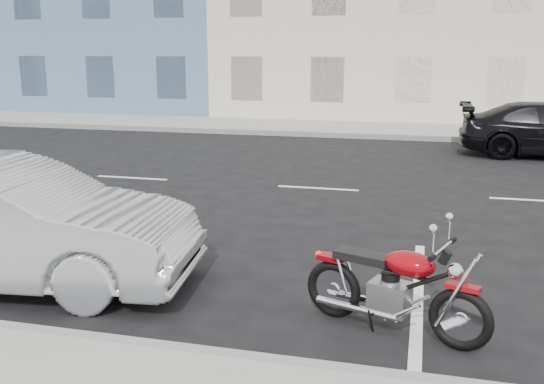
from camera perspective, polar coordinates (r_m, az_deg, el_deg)
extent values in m
plane|color=black|center=(11.77, 13.97, -0.20)|extent=(120.00, 120.00, 0.00)
cube|color=gray|center=(20.93, 0.34, 6.20)|extent=(80.00, 3.40, 0.15)
cube|color=gray|center=(19.30, -0.87, 5.60)|extent=(80.00, 0.12, 0.16)
torus|color=black|center=(5.71, 23.88, -12.61)|extent=(0.59, 0.29, 0.60)
torus|color=black|center=(6.01, 11.54, -10.39)|extent=(0.59, 0.29, 0.60)
cube|color=maroon|center=(5.59, 24.18, -9.73)|extent=(0.32, 0.21, 0.04)
cube|color=maroon|center=(5.90, 11.37, -7.39)|extent=(0.30, 0.22, 0.05)
cube|color=gray|center=(5.82, 17.18, -10.99)|extent=(0.44, 0.38, 0.30)
ellipsoid|color=maroon|center=(5.64, 19.19, -7.83)|extent=(0.57, 0.45, 0.24)
cube|color=black|center=(5.76, 14.61, -7.23)|extent=(0.60, 0.40, 0.08)
cylinder|color=silver|center=(5.51, 22.40, -6.33)|extent=(0.24, 0.60, 0.03)
sphere|color=silver|center=(5.55, 23.50, -8.33)|extent=(0.15, 0.15, 0.15)
cylinder|color=silver|center=(5.84, 13.91, -12.19)|extent=(0.82, 0.35, 0.07)
cylinder|color=silver|center=(6.06, 14.73, -11.29)|extent=(0.82, 0.35, 0.07)
cylinder|color=silver|center=(5.61, 23.69, -10.08)|extent=(0.34, 0.15, 0.71)
cylinder|color=black|center=(5.71, 19.19, -9.94)|extent=(0.69, 0.28, 0.44)
imported|color=#A1A4A9|center=(7.58, -23.97, -2.76)|extent=(4.55, 2.03, 1.45)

